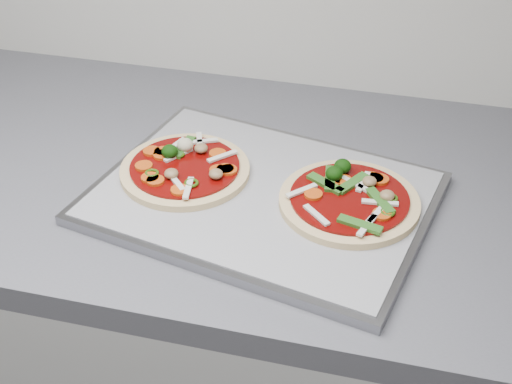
# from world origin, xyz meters

# --- Properties ---
(base_cabinet) EXTENTS (3.60, 0.60, 0.86)m
(base_cabinet) POSITION_xyz_m (0.00, 1.30, 0.43)
(base_cabinet) COLOR #BCBBB9
(base_cabinet) RESTS_ON ground
(countertop) EXTENTS (3.60, 0.60, 0.04)m
(countertop) POSITION_xyz_m (0.00, 1.30, 0.88)
(countertop) COLOR #595A61
(countertop) RESTS_ON base_cabinet
(baking_tray) EXTENTS (0.51, 0.42, 0.01)m
(baking_tray) POSITION_xyz_m (0.04, 1.24, 0.91)
(baking_tray) COLOR gray
(baking_tray) RESTS_ON countertop
(parchment) EXTENTS (0.48, 0.39, 0.00)m
(parchment) POSITION_xyz_m (0.04, 1.24, 0.92)
(parchment) COLOR #97979C
(parchment) RESTS_ON baking_tray
(pizza_left) EXTENTS (0.25, 0.25, 0.03)m
(pizza_left) POSITION_xyz_m (-0.08, 1.26, 0.92)
(pizza_left) COLOR #E1C480
(pizza_left) RESTS_ON parchment
(pizza_right) EXTENTS (0.20, 0.20, 0.03)m
(pizza_right) POSITION_xyz_m (0.16, 1.25, 0.93)
(pizza_right) COLOR #E1C480
(pizza_right) RESTS_ON parchment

